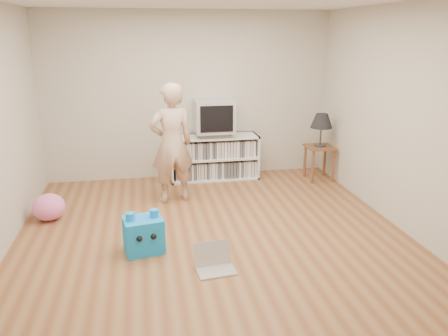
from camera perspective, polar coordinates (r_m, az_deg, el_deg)
name	(u,v)px	position (r m, az deg, el deg)	size (l,w,h in m)	color
ground	(212,233)	(5.19, -1.56, -8.54)	(4.50, 4.50, 0.00)	brown
walls	(211,125)	(4.77, -1.68, 5.65)	(4.52, 4.52, 2.60)	beige
media_unit	(214,157)	(7.01, -1.31, 1.46)	(1.40, 0.45, 0.70)	white
dvd_deck	(214,134)	(6.90, -1.31, 4.50)	(0.45, 0.35, 0.07)	gray
crt_tv	(214,116)	(6.84, -1.33, 6.82)	(0.60, 0.53, 0.50)	#AAAAAF
side_table	(319,154)	(7.08, 12.36, 1.76)	(0.42, 0.42, 0.55)	brown
table_lamp	(322,122)	(6.96, 12.63, 5.93)	(0.34, 0.34, 0.52)	#333333
person	(172,144)	(5.95, -6.86, 3.16)	(0.60, 0.39, 1.64)	#D0A88E
laptop	(214,262)	(4.46, -1.28, -12.17)	(0.40, 0.34, 0.26)	silver
playing_cards	(223,243)	(4.96, -0.09, -9.72)	(0.07, 0.09, 0.02)	#3F59A9
plush_blue	(144,234)	(4.80, -10.46, -8.52)	(0.45, 0.40, 0.47)	#0E8DF8
plush_pink	(49,207)	(5.92, -21.90, -4.75)	(0.40, 0.40, 0.34)	pink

